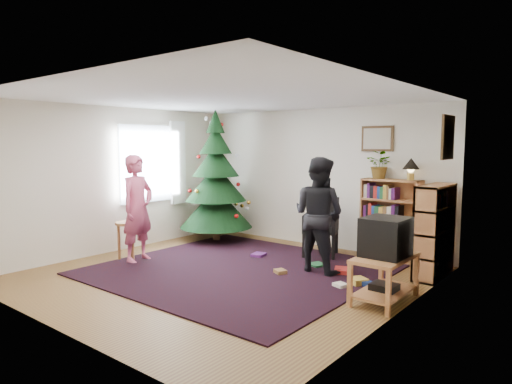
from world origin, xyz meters
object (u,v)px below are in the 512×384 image
Objects in this scene: crt_tv at (386,237)px; table_lamp at (411,165)px; potted_plant at (380,165)px; christmas_tree at (216,187)px; picture_back at (377,139)px; bookshelf_right at (435,230)px; stool at (127,230)px; person_standing at (138,208)px; bookshelf_back at (391,219)px; tv_stand at (385,274)px; armchair at (324,224)px; person_by_chair at (319,215)px; picture_right at (448,137)px.

table_lamp reaches higher than crt_tv.
christmas_tree is at bearing -166.25° from potted_plant.
crt_tv is (1.07, -2.11, -1.17)m from picture_back.
bookshelf_right is at bearing 85.08° from crt_tv.
stool is 0.43m from person_standing.
bookshelf_back is at bearing 39.29° from stool.
picture_back is at bearing 43.63° from stool.
christmas_tree reaches higher than person_standing.
crt_tv is (-0.12, -1.43, 0.11)m from bookshelf_right.
tv_stand is at bearing 10.01° from stool.
person_standing is at bearing -142.13° from table_lamp.
tv_stand is at bearing 175.19° from bookshelf_right.
armchair is at bearing -53.58° from person_standing.
christmas_tree is 2.29m from armchair.
person_by_chair reaches higher than armchair.
picture_back is 1.05× the size of crt_tv.
crt_tv is at bearing -77.38° from table_lamp.
person_by_chair is (-0.22, -1.48, -1.11)m from picture_back.
picture_right is 1.73m from bookshelf_back.
christmas_tree is 1.49× the size of person_standing.
bookshelf_right is 1.33× the size of armchair.
armchair is at bearing 138.25° from crt_tv.
stool is (-4.03, -0.71, -0.30)m from crt_tv.
picture_back is 0.42× the size of bookshelf_right.
christmas_tree is at bearing 164.78° from armchair.
stool is at bearing -93.04° from christmas_tree.
bookshelf_right is 1.63m from person_by_chair.
stool is (-2.96, -2.82, -1.47)m from picture_back.
crt_tv is at bearing -100.52° from picture_right.
bookshelf_back reaches higher than stool.
table_lamp is (0.30, 0.00, 0.87)m from bookshelf_back.
christmas_tree is at bearing -9.96° from person_by_chair.
person_standing is at bearing -170.33° from crt_tv.
person_standing is at bearing -137.61° from potted_plant.
stool is (-2.32, -2.24, -0.05)m from armchair.
armchair is (-0.97, -0.45, -0.14)m from bookshelf_back.
table_lamp reaches higher than stool.
person_by_chair is 4.85× the size of table_lamp.
stool is 1.36× the size of potted_plant.
picture_back is 1.87m from person_by_chair.
picture_back is at bearing -95.14° from person_by_chair.
picture_back is 2.64m from crt_tv.
crt_tv is 1.51× the size of table_lamp.
picture_right is 1.73× the size of table_lamp.
bookshelf_right is 1.48m from potted_plant.
stool is 0.37× the size of person_by_chair.
armchair is 1.68m from table_lamp.
crt_tv is 2.32m from potted_plant.
bookshelf_right is (4.05, 0.18, -0.38)m from christmas_tree.
table_lamp is (-0.44, 1.98, 0.75)m from crt_tv.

